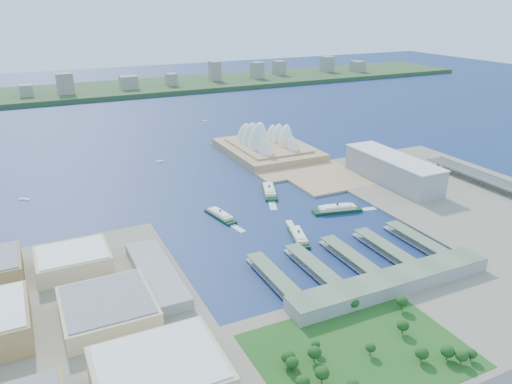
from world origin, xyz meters
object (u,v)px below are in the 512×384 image
ferry_a (220,214)px  ferry_d (337,208)px  opera_house (268,135)px  ferry_b (269,189)px  ferry_c (299,235)px  toaster_building (393,170)px

ferry_a → ferry_d: (132.53, -45.51, 0.76)m
opera_house → ferry_b: (-78.48, -158.80, -26.31)m
ferry_a → ferry_c: size_ratio=0.99×
ferry_a → ferry_c: 103.04m
ferry_d → ferry_a: bearing=83.5°
opera_house → ferry_d: 252.40m
opera_house → toaster_building: bearing=-65.8°
toaster_building → ferry_d: 133.25m
ferry_d → ferry_c: bearing=130.7°
ferry_a → opera_house: bearing=40.4°
toaster_building → ferry_c: bearing=-155.7°
ferry_a → ferry_b: size_ratio=0.86×
ferry_a → ferry_d: bearing=-29.3°
ferry_c → ferry_a: bearing=-41.7°
toaster_building → ferry_d: bearing=-158.4°
toaster_building → ferry_c: (-200.98, -90.68, -15.59)m
ferry_b → ferry_d: (45.39, -90.03, -0.04)m
opera_house → ferry_c: opera_house is taller
ferry_a → ferry_c: (54.64, -87.36, 0.03)m
ferry_d → ferry_b: bearing=39.2°
ferry_d → opera_house: bearing=4.9°
opera_house → ferry_c: 312.32m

